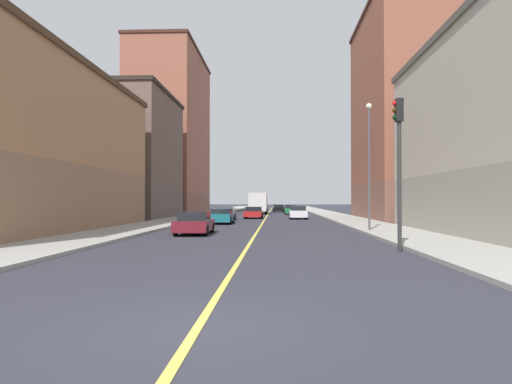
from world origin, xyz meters
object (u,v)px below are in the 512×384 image
Objects in this scene: car_maroon at (195,223)px; box_truck at (258,203)px; building_left_mid at (408,115)px; building_right_corner at (14,146)px; traffic_light_left_near at (399,153)px; car_white at (298,213)px; building_right_distant at (171,133)px; car_teal at (222,216)px; car_red at (254,213)px; car_silver at (225,214)px; street_lamp_left_near at (369,154)px; building_right_midblock at (129,156)px; car_green at (291,210)px; car_black at (278,208)px.

box_truck is at bearing 86.82° from car_maroon.
building_right_corner is (-29.68, -21.09, -5.58)m from building_left_mid.
traffic_light_left_near is at bearing -24.00° from building_right_corner.
car_white is at bearing 50.12° from building_right_corner.
building_right_distant is 29.54m from car_white.
traffic_light_left_near is 23.03m from car_teal.
car_red is (-7.31, 32.39, -3.25)m from traffic_light_left_near.
car_silver is (10.92, 18.17, -4.67)m from building_right_corner.
street_lamp_left_near is at bearing 4.47° from building_right_corner.
building_right_distant is 45.39m from car_maroon.
car_maroon is (11.23, -22.48, -6.17)m from building_right_midblock.
car_teal is at bearing 45.12° from building_right_corner.
car_white is at bearing 72.35° from car_maroon.
building_right_midblock is at bearing 179.57° from car_white.
car_green is at bearing -17.28° from box_truck.
street_lamp_left_near is 1.76× the size of car_maroon.
car_teal is at bearing -152.22° from building_left_mid.
car_white is (18.34, 21.95, -4.65)m from building_right_corner.
building_left_mid is 32.78m from car_black.
car_silver is at bearing 109.90° from traffic_light_left_near.
building_right_corner is 21.70m from car_silver.
building_right_corner reaches higher than car_maroon.
car_teal reaches higher than car_red.
car_black is at bearing 84.12° from car_maroon.
street_lamp_left_near is 1.09× the size of box_truck.
building_right_distant is 28.68m from car_silver.
building_right_midblock reaches higher than car_red.
building_right_distant is (-29.68, 20.98, 1.24)m from building_left_mid.
car_black is 26.27m from car_red.
building_right_corner is 22.88m from traffic_light_left_near.
building_right_distant is at bearing 165.55° from car_green.
building_right_midblock reaches higher than street_lamp_left_near.
building_left_mid is at bearing -1.93° from building_right_midblock.
building_right_corner is 27.19m from car_red.
traffic_light_left_near is at bearing -65.57° from car_teal.
car_teal reaches higher than car_black.
building_left_mid is 21.57m from car_silver.
car_teal is 6.71m from car_silver.
car_black is at bearing 94.41° from traffic_light_left_near.
box_truck reaches higher than car_red.
car_teal is (0.19, 11.86, -0.03)m from car_maroon.
car_black is at bearing 83.89° from car_red.
building_right_distant is 21.23m from car_black.
building_left_mid reaches higher than car_red.
building_right_distant reaches higher than street_lamp_left_near.
car_white is 0.94× the size of car_black.
building_left_mid is 22.49m from car_green.
traffic_light_left_near is at bearing -106.19° from building_left_mid.
car_white is 1.03× the size of car_red.
car_maroon is (-10.64, -2.10, -4.25)m from street_lamp_left_near.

